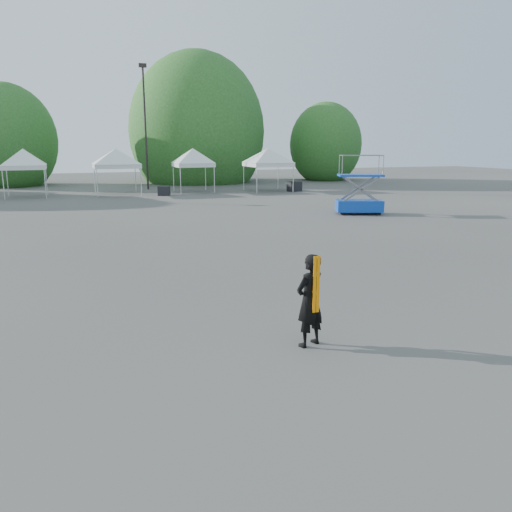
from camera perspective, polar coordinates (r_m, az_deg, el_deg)
name	(u,v)px	position (r m, az deg, el deg)	size (l,w,h in m)	color
ground	(235,315)	(10.84, -2.41, -6.71)	(120.00, 120.00, 0.00)	#474442
light_pole_east	(145,120)	(42.23, -12.57, 14.92)	(0.60, 0.25, 9.80)	black
tree_mid_w	(6,141)	(49.97, -26.70, 11.68)	(4.16, 4.16, 6.33)	#382314
tree_mid_e	(197,132)	(50.24, -6.73, 13.94)	(5.12, 5.12, 7.79)	#382314
tree_far_e	(325,144)	(53.08, 7.94, 12.52)	(3.84, 3.84, 5.84)	#382314
tent_d	(23,153)	(38.38, -25.09, 10.65)	(3.91, 3.91, 3.88)	silver
tent_e	(116,152)	(38.20, -15.75, 11.34)	(4.54, 4.54, 3.88)	silver
tent_f	(193,152)	(39.25, -7.23, 11.73)	(3.96, 3.96, 3.88)	silver
tent_g	(268,152)	(39.67, 1.39, 11.83)	(4.52, 4.52, 3.88)	silver
man	(310,300)	(9.02, 6.17, -5.07)	(0.73, 0.60, 1.71)	black
scissor_lift	(360,185)	(26.88, 11.80, 7.99)	(2.65, 1.96, 3.07)	#0B3493
crate_mid	(164,191)	(36.91, -10.47, 7.33)	(0.85, 0.66, 0.66)	black
crate_east	(294,186)	(39.75, 4.42, 7.93)	(0.98, 0.76, 0.76)	black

